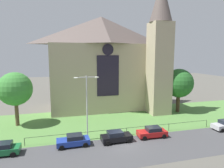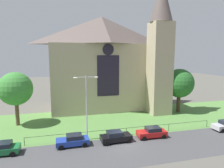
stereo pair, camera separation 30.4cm
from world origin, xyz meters
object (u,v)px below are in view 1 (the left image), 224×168
streetlamp_near (87,100)px  church_building (105,62)px  parked_car_green (1,149)px  parked_car_red (152,132)px  tree_left_far (15,89)px  parked_car_blue (73,140)px  tree_right_far (179,83)px  parked_car_black (116,137)px

streetlamp_near → church_building: bearing=68.8°
church_building → streetlamp_near: (-6.56, -16.86, -4.61)m
parked_car_green → parked_car_red: bearing=-178.2°
church_building → tree_left_far: 19.34m
tree_left_far → parked_car_blue: size_ratio=2.13×
tree_left_far → tree_right_far: 30.76m
parked_car_blue → parked_car_red: size_ratio=0.99×
streetlamp_near → parked_car_red: 10.48m
tree_left_far → streetlamp_near: bearing=-39.9°
church_building → tree_left_far: bearing=-154.9°
tree_left_far → parked_car_red: bearing=-27.7°
tree_left_far → streetlamp_near: (10.56, -8.84, -0.54)m
church_building → parked_car_red: church_building is taller
tree_left_far → parked_car_red: tree_left_far is taller
church_building → parked_car_red: size_ratio=6.10×
parked_car_green → parked_car_blue: (8.40, 0.29, 0.00)m
parked_car_blue → church_building: bearing=-115.9°
tree_right_far → streetlamp_near: (-20.20, -9.19, -0.33)m
parked_car_red → tree_left_far: bearing=-25.6°
church_building → parked_car_blue: (-8.59, -18.31, -9.53)m
tree_left_far → parked_car_red: size_ratio=2.11×
parked_car_blue → tree_left_far: bearing=-51.1°
tree_right_far → parked_car_green: size_ratio=2.12×
church_building → parked_car_black: (-2.89, -18.54, -9.53)m
streetlamp_near → parked_car_blue: size_ratio=2.13×
parked_car_black → parked_car_red: same height
tree_right_far → parked_car_blue: size_ratio=2.13×
streetlamp_near → parked_car_red: streetlamp_near is taller
parked_car_blue → streetlamp_near: bearing=-145.4°
parked_car_green → tree_right_far: bearing=-159.3°
parked_car_red → parked_car_blue: bearing=1.8°
tree_right_far → tree_left_far: bearing=-179.3°
tree_left_far → church_building: bearing=25.1°
streetlamp_near → parked_car_black: (3.67, -1.67, -4.92)m
tree_right_far → parked_car_blue: tree_right_far is taller
church_building → streetlamp_near: church_building is taller
church_building → parked_car_green: (-16.99, -18.60, -9.53)m
streetlamp_near → parked_car_green: size_ratio=2.13×
parked_car_green → parked_car_blue: same height
church_building → parked_car_green: church_building is taller
parked_car_blue → parked_car_red: 11.17m
tree_left_far → parked_car_blue: 14.43m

